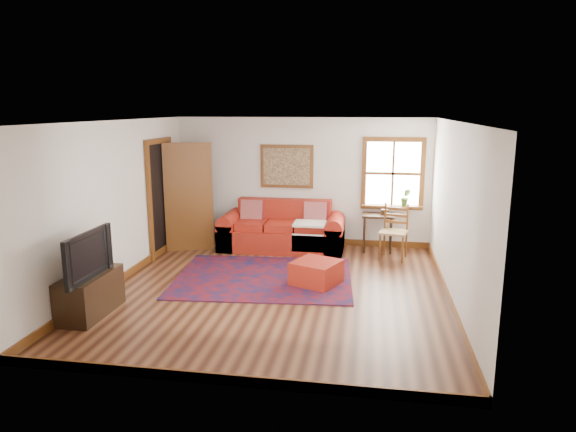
% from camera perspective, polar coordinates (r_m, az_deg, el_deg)
% --- Properties ---
extents(ground, '(5.50, 5.50, 0.00)m').
position_cam_1_polar(ground, '(7.79, -1.26, -8.20)').
color(ground, '#3A1B0F').
rests_on(ground, ground).
extents(room_envelope, '(5.04, 5.54, 2.52)m').
position_cam_1_polar(room_envelope, '(7.40, -1.29, 3.92)').
color(room_envelope, silver).
rests_on(room_envelope, ground).
extents(window, '(1.18, 0.20, 1.38)m').
position_cam_1_polar(window, '(10.00, 11.73, 3.84)').
color(window, white).
rests_on(window, ground).
extents(doorway, '(0.89, 1.08, 2.14)m').
position_cam_1_polar(doorway, '(9.79, -12.14, 2.20)').
color(doorway, black).
rests_on(doorway, ground).
extents(framed_artwork, '(1.05, 0.07, 0.85)m').
position_cam_1_polar(framed_artwork, '(10.10, -0.14, 5.53)').
color(framed_artwork, brown).
rests_on(framed_artwork, ground).
extents(persian_rug, '(2.96, 2.45, 0.02)m').
position_cam_1_polar(persian_rug, '(8.32, -2.70, -6.80)').
color(persian_rug, '#630E12').
rests_on(persian_rug, ground).
extents(red_leather_sofa, '(2.36, 0.98, 0.92)m').
position_cam_1_polar(red_leather_sofa, '(9.92, -0.61, -1.90)').
color(red_leather_sofa, '#A32315').
rests_on(red_leather_sofa, ground).
extents(red_ottoman, '(0.85, 0.85, 0.37)m').
position_cam_1_polar(red_ottoman, '(7.99, 3.16, -6.31)').
color(red_ottoman, '#A32315').
rests_on(red_ottoman, ground).
extents(side_table, '(0.59, 0.45, 0.71)m').
position_cam_1_polar(side_table, '(9.82, 9.96, -0.52)').
color(side_table, black).
rests_on(side_table, ground).
extents(ladder_back_chair, '(0.55, 0.53, 0.99)m').
position_cam_1_polar(ladder_back_chair, '(9.44, 11.74, -1.45)').
color(ladder_back_chair, tan).
rests_on(ladder_back_chair, ground).
extents(media_cabinet, '(0.46, 1.02, 0.56)m').
position_cam_1_polar(media_cabinet, '(7.31, -21.12, -8.11)').
color(media_cabinet, black).
rests_on(media_cabinet, ground).
extents(television, '(0.14, 1.06, 0.61)m').
position_cam_1_polar(television, '(6.99, -22.00, -4.03)').
color(television, black).
rests_on(television, media_cabinet).
extents(candle_hurricane, '(0.12, 0.12, 0.18)m').
position_cam_1_polar(candle_hurricane, '(7.49, -19.53, -4.58)').
color(candle_hurricane, silver).
rests_on(candle_hurricane, media_cabinet).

